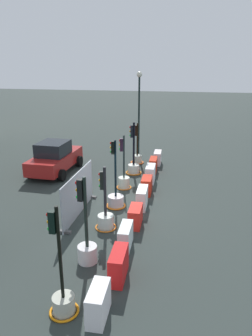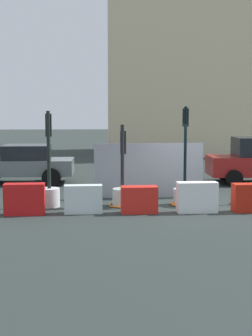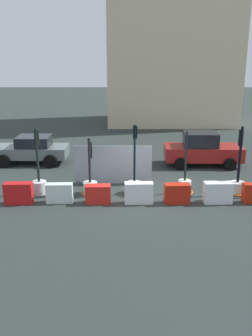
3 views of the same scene
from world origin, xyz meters
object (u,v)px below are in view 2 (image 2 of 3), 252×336
at_px(traffic_light_3, 185,192).
at_px(construction_barrier_4, 197,197).
at_px(traffic_light_2, 122,191).
at_px(traffic_light_1, 49,186).
at_px(construction_barrier_5, 250,198).
at_px(construction_barrier_2, 83,199).
at_px(construction_barrier_1, 25,199).
at_px(car_grey_saloon, 23,164).
at_px(construction_barrier_3, 139,200).

xyz_separation_m(traffic_light_3, construction_barrier_4, (0.16, -1.16, 0.03)).
bearing_deg(traffic_light_2, traffic_light_1, 179.65).
xyz_separation_m(traffic_light_3, construction_barrier_5, (1.72, -1.15, -0.00)).
distance_m(traffic_light_1, construction_barrier_2, 1.50).
height_order(construction_barrier_1, construction_barrier_2, construction_barrier_1).
relative_size(construction_barrier_1, construction_barrier_5, 1.10).
bearing_deg(car_grey_saloon, construction_barrier_1, -81.35).
relative_size(traffic_light_2, construction_barrier_5, 2.39).
relative_size(construction_barrier_3, construction_barrier_5, 1.00).
bearing_deg(construction_barrier_1, traffic_light_1, 63.25).
bearing_deg(car_grey_saloon, construction_barrier_4, -46.18).
height_order(traffic_light_2, construction_barrier_1, traffic_light_2).
bearing_deg(construction_barrier_1, construction_barrier_4, 0.46).
relative_size(construction_barrier_3, car_grey_saloon, 0.25).
xyz_separation_m(traffic_light_1, traffic_light_3, (4.16, 0.03, -0.20)).
relative_size(traffic_light_1, car_grey_saloon, 0.71).
relative_size(traffic_light_3, construction_barrier_1, 2.66).
height_order(traffic_light_2, traffic_light_3, traffic_light_3).
bearing_deg(construction_barrier_4, car_grey_saloon, 133.82).
bearing_deg(traffic_light_3, traffic_light_1, -179.55).
xyz_separation_m(traffic_light_2, construction_barrier_1, (-2.81, -1.15, -0.01)).
bearing_deg(traffic_light_2, traffic_light_3, 1.38).
relative_size(traffic_light_3, construction_barrier_3, 2.91).
height_order(traffic_light_1, traffic_light_2, traffic_light_1).
xyz_separation_m(traffic_light_2, construction_barrier_4, (2.09, -1.11, -0.01)).
bearing_deg(traffic_light_3, construction_barrier_4, -82.35).
distance_m(traffic_light_2, traffic_light_3, 1.93).
xyz_separation_m(construction_barrier_1, construction_barrier_4, (4.90, 0.04, -0.00)).
distance_m(construction_barrier_1, car_grey_saloon, 6.19).
bearing_deg(construction_barrier_3, construction_barrier_1, -179.08).
bearing_deg(construction_barrier_5, traffic_light_2, 163.23).
xyz_separation_m(construction_barrier_3, construction_barrier_4, (1.66, -0.01, 0.06)).
xyz_separation_m(construction_barrier_1, construction_barrier_5, (6.47, 0.05, -0.03)).
xyz_separation_m(traffic_light_1, construction_barrier_5, (5.88, -1.11, -0.21)).
bearing_deg(construction_barrier_1, construction_barrier_5, 0.44).
bearing_deg(traffic_light_2, construction_barrier_5, -16.77).
distance_m(traffic_light_3, construction_barrier_1, 4.89).
xyz_separation_m(traffic_light_2, construction_barrier_5, (3.65, -1.10, -0.04)).
relative_size(traffic_light_1, construction_barrier_1, 2.55).
xyz_separation_m(construction_barrier_2, construction_barrier_4, (3.26, -0.08, 0.04)).
relative_size(traffic_light_2, car_grey_saloon, 0.60).
distance_m(traffic_light_2, construction_barrier_4, 2.37).
height_order(traffic_light_1, construction_barrier_1, traffic_light_1).
bearing_deg(traffic_light_2, construction_barrier_1, -157.76).
distance_m(construction_barrier_1, construction_barrier_2, 1.65).
bearing_deg(construction_barrier_3, construction_barrier_2, 177.46).
height_order(traffic_light_3, construction_barrier_3, traffic_light_3).
distance_m(construction_barrier_1, construction_barrier_5, 6.47).
height_order(traffic_light_2, construction_barrier_3, traffic_light_2).
bearing_deg(construction_barrier_3, traffic_light_2, 111.12).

